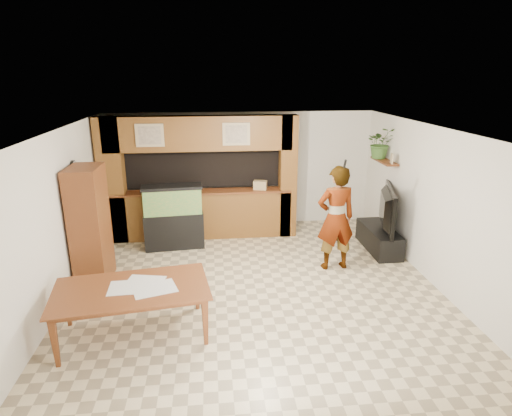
{
  "coord_description": "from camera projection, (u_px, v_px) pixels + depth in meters",
  "views": [
    {
      "loc": [
        -0.66,
        -6.32,
        3.43
      ],
      "look_at": [
        0.07,
        0.6,
        1.21
      ],
      "focal_mm": 30.0,
      "sensor_mm": 36.0,
      "label": 1
    }
  ],
  "objects": [
    {
      "name": "newspaper_c",
      "position": [
        145.0,
        281.0,
        5.81
      ],
      "size": [
        0.56,
        0.46,
        0.01
      ],
      "primitive_type": "cube",
      "rotation": [
        0.0,
        0.0,
        -0.21
      ],
      "color": "silver",
      "rests_on": "dining_table"
    },
    {
      "name": "counter_box",
      "position": [
        260.0,
        185.0,
        9.11
      ],
      "size": [
        0.32,
        0.25,
        0.19
      ],
      "primitive_type": "cube",
      "rotation": [
        0.0,
        0.0,
        -0.26
      ],
      "color": "#9D8355",
      "rests_on": "partition"
    },
    {
      "name": "photo_frame",
      "position": [
        392.0,
        159.0,
        8.35
      ],
      "size": [
        0.06,
        0.15,
        0.2
      ],
      "primitive_type": "cube",
      "rotation": [
        0.0,
        0.0,
        -0.21
      ],
      "color": "tan",
      "rests_on": "wall_shelf"
    },
    {
      "name": "ceiling",
      "position": [
        255.0,
        131.0,
        6.31
      ],
      "size": [
        6.5,
        6.5,
        0.0
      ],
      "primitive_type": "plane",
      "color": "white",
      "rests_on": "wall_back"
    },
    {
      "name": "aquarium",
      "position": [
        174.0,
        217.0,
        8.61
      ],
      "size": [
        1.18,
        0.44,
        1.3
      ],
      "rotation": [
        0.0,
        0.0,
        0.09
      ],
      "color": "black",
      "rests_on": "floor"
    },
    {
      "name": "wall_clock",
      "position": [
        74.0,
        168.0,
        7.17
      ],
      "size": [
        0.05,
        0.25,
        0.25
      ],
      "color": "black",
      "rests_on": "wall_left"
    },
    {
      "name": "partition",
      "position": [
        198.0,
        176.0,
        9.1
      ],
      "size": [
        4.2,
        0.99,
        2.6
      ],
      "color": "brown",
      "rests_on": "floor"
    },
    {
      "name": "newspaper_a",
      "position": [
        155.0,
        289.0,
        5.62
      ],
      "size": [
        0.64,
        0.55,
        0.01
      ],
      "primitive_type": "cube",
      "rotation": [
        0.0,
        0.0,
        0.31
      ],
      "color": "silver",
      "rests_on": "dining_table"
    },
    {
      "name": "trash_can",
      "position": [
        92.0,
        261.0,
        7.5
      ],
      "size": [
        0.29,
        0.29,
        0.53
      ],
      "primitive_type": "cylinder",
      "color": "#B2B2B7",
      "rests_on": "floor"
    },
    {
      "name": "microphone",
      "position": [
        345.0,
        164.0,
        7.14
      ],
      "size": [
        0.04,
        0.11,
        0.18
      ],
      "primitive_type": "cylinder",
      "rotation": [
        0.44,
        0.0,
        0.0
      ],
      "color": "black",
      "rests_on": "person"
    },
    {
      "name": "wall_back",
      "position": [
        241.0,
        170.0,
        9.78
      ],
      "size": [
        6.0,
        0.0,
        6.0
      ],
      "primitive_type": "plane",
      "rotation": [
        1.57,
        0.0,
        0.0
      ],
      "color": "silver",
      "rests_on": "floor"
    },
    {
      "name": "potted_plant",
      "position": [
        381.0,
        143.0,
        8.79
      ],
      "size": [
        0.62,
        0.55,
        0.65
      ],
      "primitive_type": "imported",
      "rotation": [
        0.0,
        0.0,
        -0.09
      ],
      "color": "#375E25",
      "rests_on": "wall_shelf"
    },
    {
      "name": "newspaper_b",
      "position": [
        131.0,
        287.0,
        5.66
      ],
      "size": [
        0.58,
        0.44,
        0.01
      ],
      "primitive_type": "cube",
      "rotation": [
        0.0,
        0.0,
        0.05
      ],
      "color": "silver",
      "rests_on": "dining_table"
    },
    {
      "name": "wall_shelf",
      "position": [
        384.0,
        161.0,
        8.72
      ],
      "size": [
        0.25,
        0.9,
        0.04
      ],
      "primitive_type": "cube",
      "color": "brown",
      "rests_on": "wall_right"
    },
    {
      "name": "person",
      "position": [
        336.0,
        218.0,
        7.59
      ],
      "size": [
        0.74,
        0.53,
        1.91
      ],
      "primitive_type": "imported",
      "rotation": [
        0.0,
        0.0,
        3.25
      ],
      "color": "#987653",
      "rests_on": "floor"
    },
    {
      "name": "television",
      "position": [
        382.0,
        208.0,
        8.42
      ],
      "size": [
        0.6,
        1.44,
        0.84
      ],
      "primitive_type": "imported",
      "rotation": [
        0.0,
        0.0,
        1.28
      ],
      "color": "black",
      "rests_on": "tv_stand"
    },
    {
      "name": "wall_left",
      "position": [
        57.0,
        221.0,
        6.4
      ],
      "size": [
        0.0,
        6.5,
        6.5
      ],
      "primitive_type": "plane",
      "rotation": [
        1.57,
        0.0,
        1.57
      ],
      "color": "silver",
      "rests_on": "floor"
    },
    {
      "name": "floor",
      "position": [
        256.0,
        289.0,
        7.1
      ],
      "size": [
        6.5,
        6.5,
        0.0
      ],
      "primitive_type": "plane",
      "color": "beige",
      "rests_on": "ground"
    },
    {
      "name": "wall_right",
      "position": [
        437.0,
        208.0,
        7.0
      ],
      "size": [
        0.0,
        6.5,
        6.5
      ],
      "primitive_type": "plane",
      "rotation": [
        1.57,
        0.0,
        -1.57
      ],
      "color": "silver",
      "rests_on": "floor"
    },
    {
      "name": "pantry_cabinet",
      "position": [
        90.0,
        226.0,
        7.09
      ],
      "size": [
        0.5,
        0.81,
        1.99
      ],
      "primitive_type": "cube",
      "color": "brown",
      "rests_on": "floor"
    },
    {
      "name": "tv_stand",
      "position": [
        379.0,
        239.0,
        8.61
      ],
      "size": [
        0.5,
        1.36,
        0.45
      ],
      "primitive_type": "cube",
      "color": "black",
      "rests_on": "floor"
    },
    {
      "name": "dining_table",
      "position": [
        134.0,
        313.0,
        5.72
      ],
      "size": [
        2.15,
        1.4,
        0.71
      ],
      "primitive_type": "imported",
      "rotation": [
        0.0,
        0.0,
        0.15
      ],
      "color": "brown",
      "rests_on": "floor"
    }
  ]
}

